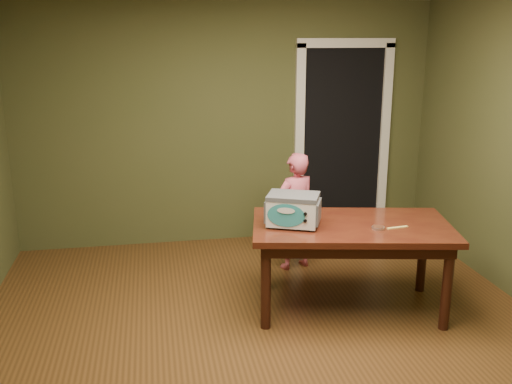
# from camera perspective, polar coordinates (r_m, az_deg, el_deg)

# --- Properties ---
(floor) EXTENTS (5.00, 5.00, 0.00)m
(floor) POSITION_cam_1_polar(r_m,az_deg,el_deg) (4.29, 2.01, -15.96)
(floor) COLOR #583619
(floor) RESTS_ON ground
(room_shell) EXTENTS (4.52, 5.02, 2.61)m
(room_shell) POSITION_cam_1_polar(r_m,az_deg,el_deg) (3.70, 2.26, 7.23)
(room_shell) COLOR #444725
(room_shell) RESTS_ON ground
(doorway) EXTENTS (1.10, 0.66, 2.25)m
(doorway) POSITION_cam_1_polar(r_m,az_deg,el_deg) (6.79, 7.76, 5.32)
(doorway) COLOR black
(doorway) RESTS_ON ground
(dining_table) EXTENTS (1.75, 1.20, 0.75)m
(dining_table) POSITION_cam_1_polar(r_m,az_deg,el_deg) (4.74, 9.49, -4.29)
(dining_table) COLOR #38130C
(dining_table) RESTS_ON floor
(toy_oven) EXTENTS (0.49, 0.42, 0.26)m
(toy_oven) POSITION_cam_1_polar(r_m,az_deg,el_deg) (4.56, 3.72, -1.68)
(toy_oven) COLOR #4C4F54
(toy_oven) RESTS_ON dining_table
(baking_pan) EXTENTS (0.10, 0.10, 0.02)m
(baking_pan) POSITION_cam_1_polar(r_m,az_deg,el_deg) (4.62, 12.11, -3.50)
(baking_pan) COLOR silver
(baking_pan) RESTS_ON dining_table
(spatula) EXTENTS (0.18, 0.05, 0.01)m
(spatula) POSITION_cam_1_polar(r_m,az_deg,el_deg) (4.68, 13.97, -3.46)
(spatula) COLOR #E8CF65
(spatula) RESTS_ON dining_table
(child) EXTENTS (0.49, 0.40, 1.16)m
(child) POSITION_cam_1_polar(r_m,az_deg,el_deg) (5.55, 3.92, -1.94)
(child) COLOR #D1566D
(child) RESTS_ON floor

